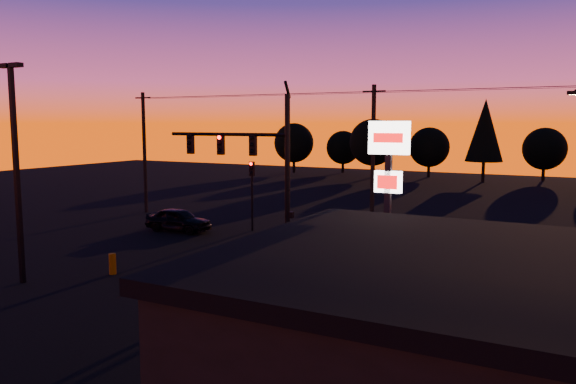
% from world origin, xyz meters
% --- Properties ---
extents(ground, '(120.00, 120.00, 0.00)m').
position_xyz_m(ground, '(0.00, 0.00, 0.00)').
color(ground, black).
rests_on(ground, ground).
extents(lane_arrow, '(1.20, 3.10, 0.01)m').
position_xyz_m(lane_arrow, '(0.50, 1.67, 0.01)').
color(lane_arrow, beige).
rests_on(lane_arrow, ground).
extents(traffic_signal_mast, '(6.79, 0.52, 8.58)m').
position_xyz_m(traffic_signal_mast, '(-0.10, 3.99, 4.94)').
color(traffic_signal_mast, black).
rests_on(traffic_signal_mast, ground).
extents(secondary_signal, '(0.30, 0.31, 4.35)m').
position_xyz_m(secondary_signal, '(-5.00, 11.49, 2.86)').
color(secondary_signal, black).
rests_on(secondary_signal, ground).
extents(parking_lot_light, '(1.25, 0.30, 9.14)m').
position_xyz_m(parking_lot_light, '(-7.50, -3.00, 5.27)').
color(parking_lot_light, black).
rests_on(parking_lot_light, ground).
extents(pylon_sign, '(1.50, 0.28, 6.80)m').
position_xyz_m(pylon_sign, '(7.00, 1.50, 4.91)').
color(pylon_sign, black).
rests_on(pylon_sign, ground).
extents(utility_pole_0, '(1.40, 0.26, 9.00)m').
position_xyz_m(utility_pole_0, '(-16.00, 14.00, 4.59)').
color(utility_pole_0, black).
rests_on(utility_pole_0, ground).
extents(utility_pole_1, '(1.40, 0.26, 9.00)m').
position_xyz_m(utility_pole_1, '(2.00, 14.00, 4.59)').
color(utility_pole_1, black).
rests_on(utility_pole_1, ground).
extents(power_wires, '(36.00, 1.22, 0.07)m').
position_xyz_m(power_wires, '(2.00, 14.00, 8.57)').
color(power_wires, black).
rests_on(power_wires, ground).
extents(store_building, '(12.40, 8.40, 4.25)m').
position_xyz_m(store_building, '(13.00, -7.50, 2.16)').
color(store_building, black).
rests_on(store_building, ground).
extents(bollard, '(0.31, 0.31, 0.94)m').
position_xyz_m(bollard, '(-5.12, -0.22, 0.47)').
color(bollard, '#B16200').
rests_on(bollard, ground).
extents(tree_0, '(5.36, 5.36, 6.74)m').
position_xyz_m(tree_0, '(-22.00, 50.00, 4.06)').
color(tree_0, black).
rests_on(tree_0, ground).
extents(tree_1, '(4.54, 4.54, 5.71)m').
position_xyz_m(tree_1, '(-16.00, 53.00, 3.43)').
color(tree_1, black).
rests_on(tree_1, ground).
extents(tree_2, '(5.77, 5.78, 7.26)m').
position_xyz_m(tree_2, '(-10.00, 48.00, 4.37)').
color(tree_2, black).
rests_on(tree_2, ground).
extents(tree_3, '(4.95, 4.95, 6.22)m').
position_xyz_m(tree_3, '(-4.00, 52.00, 3.75)').
color(tree_3, black).
rests_on(tree_3, ground).
extents(tree_4, '(4.18, 4.18, 9.50)m').
position_xyz_m(tree_4, '(3.00, 49.00, 5.93)').
color(tree_4, black).
rests_on(tree_4, ground).
extents(tree_5, '(4.95, 4.95, 6.22)m').
position_xyz_m(tree_5, '(9.00, 54.00, 3.75)').
color(tree_5, black).
rests_on(tree_5, ground).
extents(car_left, '(4.33, 1.86, 1.46)m').
position_xyz_m(car_left, '(-8.97, 9.15, 0.73)').
color(car_left, black).
rests_on(car_left, ground).
extents(car_right, '(4.62, 2.45, 1.27)m').
position_xyz_m(car_right, '(6.76, 9.58, 0.64)').
color(car_right, black).
rests_on(car_right, ground).
extents(suv_parked, '(2.46, 4.59, 1.22)m').
position_xyz_m(suv_parked, '(11.47, -3.46, 0.61)').
color(suv_parked, black).
rests_on(suv_parked, ground).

